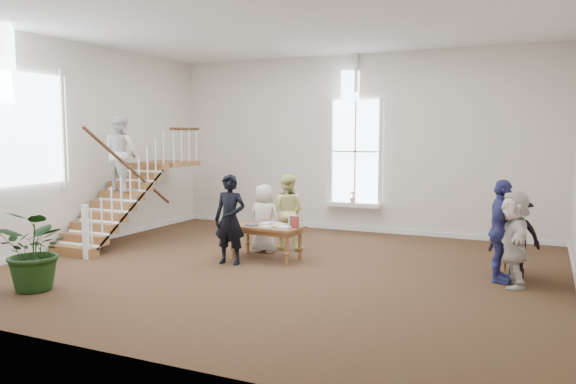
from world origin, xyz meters
The scene contains 12 objects.
ground centered at (0.00, 0.00, 0.00)m, with size 10.00×10.00×0.00m, color #402819.
room_shell centered at (0.00, 4.39, 0.40)m, with size 10.49×10.00×10.00m.
staircase centered at (-4.34, 0.75, 1.62)m, with size 1.10×4.10×2.92m.
library_table centered at (-0.57, 0.57, 0.60)m, with size 1.51×0.85×0.74m.
police_officer centered at (-1.05, -0.08, 0.87)m, with size 0.63×0.41×1.73m, color black.
elderly_woman centered at (-0.95, 1.17, 0.72)m, with size 0.71×0.46×1.44m, color silver.
person_yellow centered at (-0.65, 1.67, 0.82)m, with size 0.80×0.62×1.64m, color #F6F49A.
woman_cluster_a centered at (3.78, 0.68, 0.87)m, with size 1.02×0.43×1.75m, color navy.
woman_cluster_b centered at (4.00, 1.13, 0.73)m, with size 0.95×0.55×1.47m, color black.
woman_cluster_c centered at (4.00, 0.48, 0.79)m, with size 1.47×0.47×1.59m, color silver.
floor_plant centered at (-2.93, -2.96, 0.66)m, with size 1.19×1.03×1.32m, color black.
side_chair centered at (3.94, 1.37, 0.48)m, with size 0.50×0.50×0.88m.
Camera 1 is at (4.40, -9.30, 2.52)m, focal length 35.00 mm.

